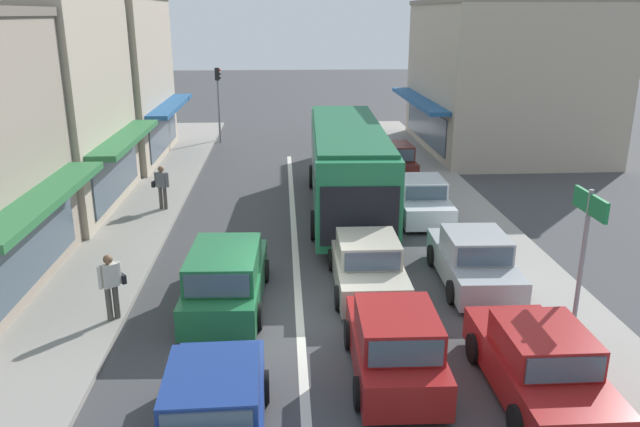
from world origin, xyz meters
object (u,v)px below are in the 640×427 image
(parked_hatchback_kerb_rear, at_px, (392,161))
(traffic_light_downstreet, at_px, (218,92))
(city_bus, at_px, (347,162))
(parked_sedan_kerb_front, at_px, (539,365))
(hatchback_behind_bus_near, at_px, (395,345))
(hatchback_behind_bus_mid, at_px, (215,409))
(directional_road_sign, at_px, (586,232))
(pedestrian_with_handbag_near, at_px, (111,283))
(parked_sedan_kerb_third, at_px, (420,199))
(wagon_queue_far_back, at_px, (226,278))
(pedestrian_browsing_midblock, at_px, (162,185))
(parked_sedan_kerb_second, at_px, (473,261))
(sedan_queue_gap_filler, at_px, (367,265))

(parked_hatchback_kerb_rear, xyz_separation_m, traffic_light_downstreet, (-8.49, 8.37, 2.15))
(city_bus, bearing_deg, parked_sedan_kerb_front, -78.37)
(hatchback_behind_bus_near, bearing_deg, city_bus, 89.06)
(city_bus, distance_m, hatchback_behind_bus_mid, 13.60)
(directional_road_sign, distance_m, pedestrian_with_handbag_near, 10.67)
(traffic_light_downstreet, xyz_separation_m, pedestrian_with_handbag_near, (-0.52, -22.00, -1.79))
(pedestrian_with_handbag_near, bearing_deg, traffic_light_downstreet, 88.66)
(parked_sedan_kerb_third, relative_size, pedestrian_with_handbag_near, 2.60)
(wagon_queue_far_back, bearing_deg, city_bus, 63.47)
(parked_sedan_kerb_third, bearing_deg, traffic_light_downstreet, 120.67)
(parked_sedan_kerb_third, distance_m, pedestrian_with_handbag_near, 11.85)
(parked_sedan_kerb_front, xyz_separation_m, traffic_light_downstreet, (-8.37, 25.47, 2.19))
(hatchback_behind_bus_near, height_order, pedestrian_browsing_midblock, pedestrian_browsing_midblock)
(hatchback_behind_bus_near, relative_size, parked_sedan_kerb_front, 0.89)
(hatchback_behind_bus_mid, relative_size, parked_hatchback_kerb_rear, 0.99)
(pedestrian_with_handbag_near, bearing_deg, parked_hatchback_kerb_rear, 56.55)
(hatchback_behind_bus_mid, xyz_separation_m, parked_sedan_kerb_third, (6.16, 12.24, -0.05))
(city_bus, bearing_deg, pedestrian_browsing_midblock, 177.73)
(parked_sedan_kerb_third, relative_size, pedestrian_browsing_midblock, 2.60)
(parked_sedan_kerb_front, distance_m, pedestrian_with_handbag_near, 9.55)
(city_bus, distance_m, traffic_light_downstreet, 14.75)
(parked_sedan_kerb_front, height_order, pedestrian_with_handbag_near, pedestrian_with_handbag_near)
(wagon_queue_far_back, distance_m, hatchback_behind_bus_near, 5.05)
(hatchback_behind_bus_near, relative_size, pedestrian_with_handbag_near, 2.29)
(pedestrian_with_handbag_near, bearing_deg, parked_sedan_kerb_second, 11.10)
(parked_sedan_kerb_second, bearing_deg, traffic_light_downstreet, 113.25)
(traffic_light_downstreet, bearing_deg, pedestrian_browsing_midblock, -93.96)
(wagon_queue_far_back, distance_m, pedestrian_browsing_midblock, 8.50)
(city_bus, relative_size, pedestrian_with_handbag_near, 6.71)
(wagon_queue_far_back, bearing_deg, traffic_light_downstreet, 95.60)
(sedan_queue_gap_filler, bearing_deg, directional_road_sign, -38.42)
(traffic_light_downstreet, relative_size, directional_road_sign, 1.17)
(pedestrian_with_handbag_near, bearing_deg, hatchback_behind_bus_mid, -57.99)
(parked_sedan_kerb_front, xyz_separation_m, pedestrian_browsing_midblock, (-9.29, 12.25, 0.40))
(sedan_queue_gap_filler, distance_m, parked_sedan_kerb_third, 6.63)
(sedan_queue_gap_filler, bearing_deg, parked_sedan_kerb_front, -62.86)
(sedan_queue_gap_filler, distance_m, directional_road_sign, 5.68)
(hatchback_behind_bus_mid, height_order, wagon_queue_far_back, wagon_queue_far_back)
(parked_sedan_kerb_second, height_order, pedestrian_with_handbag_near, pedestrian_with_handbag_near)
(parked_sedan_kerb_second, xyz_separation_m, pedestrian_browsing_midblock, (-9.59, 6.98, 0.40))
(traffic_light_downstreet, bearing_deg, parked_sedan_kerb_third, -59.33)
(city_bus, bearing_deg, parked_sedan_kerb_second, -67.60)
(sedan_queue_gap_filler, distance_m, parked_hatchback_kerb_rear, 12.28)
(sedan_queue_gap_filler, relative_size, parked_hatchback_kerb_rear, 1.12)
(wagon_queue_far_back, relative_size, parked_sedan_kerb_third, 1.08)
(hatchback_behind_bus_mid, distance_m, parked_hatchback_kerb_rear, 19.20)
(sedan_queue_gap_filler, height_order, hatchback_behind_bus_near, hatchback_behind_bus_near)
(city_bus, distance_m, hatchback_behind_bus_near, 11.23)
(parked_sedan_kerb_second, bearing_deg, pedestrian_browsing_midblock, 143.94)
(parked_sedan_kerb_third, height_order, parked_hatchback_kerb_rear, parked_hatchback_kerb_rear)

